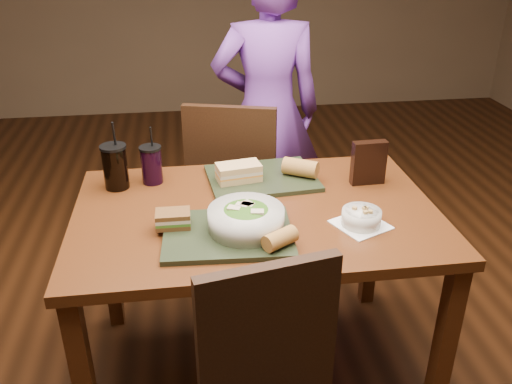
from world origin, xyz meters
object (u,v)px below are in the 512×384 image
sandwich_far (239,172)px  dining_table (256,231)px  tray_near (228,234)px  baguette_near (280,239)px  tray_far (262,178)px  chip_bag (369,163)px  soup_bowl (361,217)px  diner (267,113)px  sandwich_near (173,219)px  salad_bowl (246,218)px  cup_cola (115,166)px  chair_far (229,185)px  cup_berry (152,164)px  baguette_far (300,168)px

sandwich_far → dining_table: bearing=-80.1°
tray_near → baguette_near: bearing=-36.0°
tray_far → sandwich_far: size_ratio=2.31×
baguette_near → chip_bag: size_ratio=0.64×
dining_table → tray_far: tray_far is taller
baguette_near → soup_bowl: bearing=21.9°
diner → tray_near: diner is taller
sandwich_far → baguette_near: sandwich_far is taller
tray_far → sandwich_near: 0.50m
salad_bowl → sandwich_far: bearing=87.4°
cup_cola → chip_bag: (0.97, -0.10, -0.00)m
soup_bowl → chair_far: bearing=114.8°
dining_table → tray_near: bearing=-124.3°
chair_far → tray_near: 0.86m
tray_near → sandwich_near: size_ratio=3.67×
sandwich_near → sandwich_far: bearing=52.0°
diner → baguette_near: diner is taller
chair_far → soup_bowl: size_ratio=4.49×
chip_bag → salad_bowl: bearing=-150.5°
tray_near → baguette_near: baguette_near is taller
dining_table → tray_far: 0.27m
diner → cup_berry: 0.90m
sandwich_near → baguette_far: (0.50, 0.33, 0.01)m
soup_bowl → baguette_far: size_ratio=1.55×
soup_bowl → chip_bag: size_ratio=1.23×
dining_table → sandwich_far: bearing=99.9°
tray_near → baguette_near: 0.19m
dining_table → sandwich_near: 0.34m
cup_cola → tray_near: bearing=-47.4°
salad_bowl → sandwich_far: salad_bowl is taller
chair_far → baguette_far: size_ratio=6.99×
tray_near → cup_berry: size_ratio=1.80×
baguette_near → chip_bag: bearing=45.8°
tray_far → dining_table: bearing=-103.4°
baguette_near → cup_berry: bearing=125.9°
sandwich_far → baguette_far: bearing=1.5°
diner → sandwich_near: (-0.49, -1.09, 0.01)m
diner → sandwich_far: bearing=74.6°
dining_table → tray_near: 0.23m
sandwich_far → cup_berry: 0.34m
chip_bag → baguette_near: bearing=-136.3°
tray_near → cup_cola: 0.58m
salad_bowl → baguette_near: (0.09, -0.12, -0.01)m
baguette_far → cup_berry: 0.59m
tray_far → baguette_near: size_ratio=3.79×
soup_bowl → tray_far: bearing=124.9°
sandwich_far → baguette_near: 0.50m
cup_cola → tray_far: bearing=-1.3°
chair_far → cup_cola: size_ratio=3.57×
salad_bowl → soup_bowl: 0.39m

